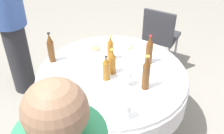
{
  "coord_description": "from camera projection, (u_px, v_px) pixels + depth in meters",
  "views": [
    {
      "loc": [
        1.49,
        -1.26,
        2.21
      ],
      "look_at": [
        0.0,
        0.0,
        0.8
      ],
      "focal_mm": 43.32,
      "sensor_mm": 36.0,
      "label": 1
    }
  ],
  "objects": [
    {
      "name": "ground_plane",
      "position": [
        112.0,
        128.0,
        2.88
      ],
      "size": [
        10.0,
        10.0,
        0.0
      ],
      "primitive_type": "plane",
      "color": "gray"
    },
    {
      "name": "dining_table",
      "position": [
        112.0,
        85.0,
        2.53
      ],
      "size": [
        1.39,
        1.39,
        0.74
      ],
      "color": "white",
      "rests_on": "ground_plane"
    },
    {
      "name": "bottle_amber_north",
      "position": [
        112.0,
        62.0,
        2.38
      ],
      "size": [
        0.07,
        0.07,
        0.25
      ],
      "color": "#8C5619",
      "rests_on": "dining_table"
    },
    {
      "name": "bottle_brown_south",
      "position": [
        51.0,
        48.0,
        2.51
      ],
      "size": [
        0.06,
        0.06,
        0.31
      ],
      "color": "#593314",
      "rests_on": "dining_table"
    },
    {
      "name": "bottle_brown_west",
      "position": [
        149.0,
        51.0,
        2.49
      ],
      "size": [
        0.07,
        0.07,
        0.3
      ],
      "color": "#593314",
      "rests_on": "dining_table"
    },
    {
      "name": "bottle_amber_rear",
      "position": [
        110.0,
        49.0,
        2.55
      ],
      "size": [
        0.06,
        0.06,
        0.25
      ],
      "color": "#8C5619",
      "rests_on": "dining_table"
    },
    {
      "name": "bottle_amber_outer",
      "position": [
        106.0,
        69.0,
        2.31
      ],
      "size": [
        0.06,
        0.06,
        0.24
      ],
      "color": "#8C5619",
      "rests_on": "dining_table"
    },
    {
      "name": "bottle_brown_near",
      "position": [
        146.0,
        74.0,
        2.18
      ],
      "size": [
        0.06,
        0.06,
        0.32
      ],
      "color": "#593314",
      "rests_on": "dining_table"
    },
    {
      "name": "wine_glass_rear",
      "position": [
        128.0,
        75.0,
        2.24
      ],
      "size": [
        0.07,
        0.07,
        0.16
      ],
      "color": "white",
      "rests_on": "dining_table"
    },
    {
      "name": "wine_glass_outer",
      "position": [
        53.0,
        73.0,
        2.28
      ],
      "size": [
        0.06,
        0.06,
        0.15
      ],
      "color": "white",
      "rests_on": "dining_table"
    },
    {
      "name": "wine_glass_near",
      "position": [
        127.0,
        109.0,
        1.94
      ],
      "size": [
        0.07,
        0.07,
        0.13
      ],
      "color": "white",
      "rests_on": "dining_table"
    },
    {
      "name": "plate_right",
      "position": [
        129.0,
        47.0,
        2.78
      ],
      "size": [
        0.24,
        0.24,
        0.04
      ],
      "color": "white",
      "rests_on": "dining_table"
    },
    {
      "name": "plate_front",
      "position": [
        73.0,
        66.0,
        2.51
      ],
      "size": [
        0.24,
        0.24,
        0.02
      ],
      "color": "white",
      "rests_on": "dining_table"
    },
    {
      "name": "plate_mid",
      "position": [
        95.0,
        49.0,
        2.75
      ],
      "size": [
        0.23,
        0.23,
        0.04
      ],
      "color": "white",
      "rests_on": "dining_table"
    },
    {
      "name": "fork_south",
      "position": [
        90.0,
        100.0,
        2.15
      ],
      "size": [
        0.04,
        0.18,
        0.0
      ],
      "primitive_type": "cube",
      "rotation": [
        0.0,
        0.0,
        4.55
      ],
      "color": "silver",
      "rests_on": "dining_table"
    },
    {
      "name": "knife_west",
      "position": [
        171.0,
        72.0,
        2.45
      ],
      "size": [
        0.14,
        0.14,
        0.0
      ],
      "primitive_type": "cube",
      "rotation": [
        0.0,
        0.0,
        2.36
      ],
      "color": "silver",
      "rests_on": "dining_table"
    },
    {
      "name": "folded_napkin",
      "position": [
        139.0,
        71.0,
        2.45
      ],
      "size": [
        0.19,
        0.19,
        0.02
      ],
      "primitive_type": "cube",
      "rotation": [
        0.0,
        0.0,
        -0.41
      ],
      "color": "white",
      "rests_on": "dining_table"
    },
    {
      "name": "person_north",
      "position": [
        12.0,
        28.0,
        2.93
      ],
      "size": [
        0.34,
        0.34,
        1.61
      ],
      "rotation": [
        0.0,
        0.0,
        1.88
      ],
      "color": "#26262B",
      "rests_on": "ground_plane"
    },
    {
      "name": "chair_near",
      "position": [
        160.0,
        34.0,
        3.48
      ],
      "size": [
        0.52,
        0.52,
        0.87
      ],
      "rotation": [
        0.0,
        0.0,
        0.36
      ],
      "color": "#2D2D33",
      "rests_on": "ground_plane"
    }
  ]
}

